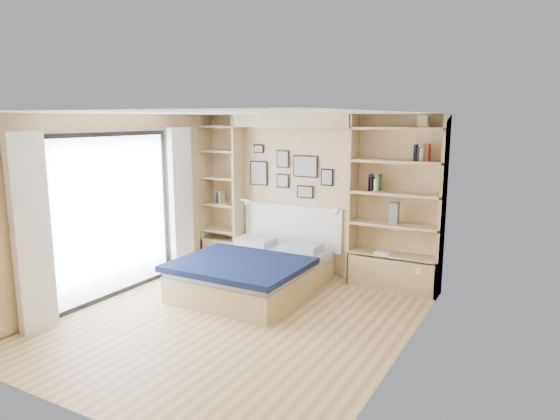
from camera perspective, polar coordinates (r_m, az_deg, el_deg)
The scene contains 8 objects.
ground at distance 6.26m, azimuth -5.14°, elevation -12.52°, with size 4.50×4.50×0.00m, color #D8B97B.
room_shell at distance 7.39m, azimuth -1.17°, elevation -0.18°, with size 4.50×4.50×4.50m.
bed at distance 7.20m, azimuth -2.99°, elevation -7.05°, with size 1.74×2.26×1.07m.
photo_gallery at distance 7.95m, azimuth 0.94°, elevation 4.42°, with size 1.48×0.02×0.82m.
reading_lamps at distance 7.76m, azimuth 1.15°, elevation 0.51°, with size 1.92×0.12×0.15m.
shelf_decor at distance 7.20m, azimuth 11.26°, elevation 4.28°, with size 3.49×0.23×2.03m.
deck at distance 8.70m, azimuth -25.38°, elevation -6.88°, with size 3.20×4.00×0.05m, color #776957.
deck_chair at distance 8.58m, azimuth -24.01°, elevation -4.70°, with size 0.58×0.78×0.70m.
Camera 1 is at (3.25, -4.76, 2.44)m, focal length 32.00 mm.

